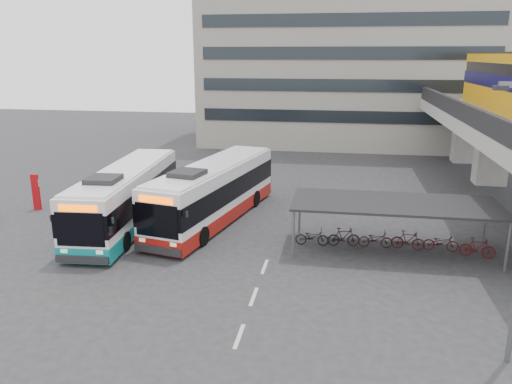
# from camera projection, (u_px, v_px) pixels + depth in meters

# --- Properties ---
(ground) EXTENTS (120.00, 120.00, 0.00)m
(ground) POSITION_uv_depth(u_px,v_px,m) (212.00, 263.00, 23.56)
(ground) COLOR #28282B
(ground) RESTS_ON ground
(bike_shelter) EXTENTS (10.00, 4.00, 2.54)m
(bike_shelter) POSITION_uv_depth(u_px,v_px,m) (393.00, 223.00, 24.68)
(bike_shelter) COLOR #595B60
(bike_shelter) RESTS_ON ground
(office_block) EXTENTS (30.00, 15.00, 25.00)m
(office_block) POSITION_uv_depth(u_px,v_px,m) (347.00, 25.00, 53.46)
(office_block) COLOR gray
(office_block) RESTS_ON ground
(road_markings) EXTENTS (0.15, 7.60, 0.01)m
(road_markings) POSITION_uv_depth(u_px,v_px,m) (254.00, 297.00, 20.31)
(road_markings) COLOR beige
(road_markings) RESTS_ON ground
(bus_main) EXTENTS (5.17, 12.69, 3.67)m
(bus_main) POSITION_uv_depth(u_px,v_px,m) (214.00, 192.00, 29.24)
(bus_main) COLOR white
(bus_main) RESTS_ON ground
(bus_teal) EXTENTS (3.43, 12.30, 3.59)m
(bus_teal) POSITION_uv_depth(u_px,v_px,m) (127.00, 197.00, 28.41)
(bus_teal) COLOR white
(bus_teal) RESTS_ON ground
(pedestrian) EXTENTS (0.66, 0.70, 1.61)m
(pedestrian) POSITION_uv_depth(u_px,v_px,m) (187.00, 238.00, 24.57)
(pedestrian) COLOR black
(pedestrian) RESTS_ON ground
(sign_totem_north) EXTENTS (0.50, 0.18, 2.31)m
(sign_totem_north) POSITION_uv_depth(u_px,v_px,m) (36.00, 192.00, 31.32)
(sign_totem_north) COLOR #A60A0F
(sign_totem_north) RESTS_ON ground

